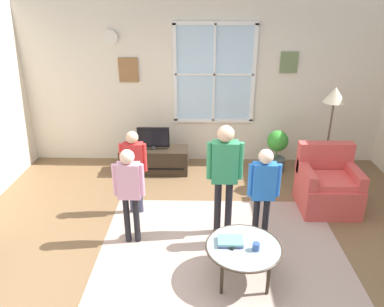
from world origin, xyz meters
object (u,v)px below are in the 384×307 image
(person_pink_shirt, at_px, (129,186))
(person_red_shirt, at_px, (134,163))
(tv_stand, at_px, (154,160))
(person_green_shirt, at_px, (225,168))
(cup, at_px, (256,247))
(armchair, at_px, (327,186))
(television, at_px, (153,138))
(floor_lamp, at_px, (333,105))
(coffee_table, at_px, (244,248))
(book_stack, at_px, (230,241))
(person_blue_shirt, at_px, (263,187))
(remote_near_books, at_px, (235,246))
(potted_plant_by_window, at_px, (277,149))

(person_pink_shirt, bearing_deg, person_red_shirt, 95.09)
(tv_stand, xyz_separation_m, person_green_shirt, (1.05, -1.72, 0.68))
(person_red_shirt, height_order, person_green_shirt, person_green_shirt)
(tv_stand, xyz_separation_m, cup, (1.32, -2.60, 0.23))
(tv_stand, height_order, armchair, armchair)
(tv_stand, height_order, person_pink_shirt, person_pink_shirt)
(television, xyz_separation_m, cup, (1.32, -2.59, -0.17))
(floor_lamp, bearing_deg, coffee_table, -125.31)
(armchair, height_order, person_red_shirt, person_red_shirt)
(coffee_table, bearing_deg, person_green_shirt, 101.10)
(book_stack, bearing_deg, person_pink_shirt, 153.43)
(person_blue_shirt, distance_m, person_green_shirt, 0.49)
(person_green_shirt, bearing_deg, tv_stand, 121.36)
(remote_near_books, bearing_deg, tv_stand, 113.69)
(book_stack, bearing_deg, person_blue_shirt, 54.18)
(person_green_shirt, bearing_deg, person_blue_shirt, -25.83)
(floor_lamp, bearing_deg, remote_near_books, -126.96)
(coffee_table, height_order, potted_plant_by_window, potted_plant_by_window)
(remote_near_books, bearing_deg, floor_lamp, 53.04)
(person_blue_shirt, relative_size, person_green_shirt, 0.86)
(television, bearing_deg, potted_plant_by_window, 2.82)
(armchair, bearing_deg, person_green_shirt, -156.61)
(coffee_table, relative_size, person_red_shirt, 0.67)
(television, bearing_deg, tv_stand, 90.00)
(person_red_shirt, relative_size, potted_plant_by_window, 1.66)
(potted_plant_by_window, bearing_deg, armchair, -68.02)
(television, height_order, person_blue_shirt, person_blue_shirt)
(cup, xyz_separation_m, potted_plant_by_window, (0.73, 2.69, -0.05))
(armchair, bearing_deg, tv_stand, 156.89)
(armchair, xyz_separation_m, person_green_shirt, (-1.48, -0.64, 0.56))
(tv_stand, bearing_deg, cup, -62.98)
(book_stack, relative_size, potted_plant_by_window, 0.37)
(floor_lamp, bearing_deg, book_stack, -128.41)
(television, relative_size, armchair, 0.61)
(potted_plant_by_window, bearing_deg, person_red_shirt, -147.65)
(tv_stand, relative_size, television, 2.14)
(book_stack, relative_size, person_red_shirt, 0.22)
(person_blue_shirt, height_order, person_green_shirt, person_green_shirt)
(person_blue_shirt, bearing_deg, person_pink_shirt, 180.00)
(cup, distance_m, potted_plant_by_window, 2.79)
(coffee_table, distance_m, cup, 0.14)
(book_stack, bearing_deg, television, 113.38)
(tv_stand, height_order, person_red_shirt, person_red_shirt)
(book_stack, height_order, person_green_shirt, person_green_shirt)
(tv_stand, distance_m, person_green_shirt, 2.13)
(person_blue_shirt, distance_m, potted_plant_by_window, 2.14)
(person_red_shirt, bearing_deg, tv_stand, 85.33)
(person_red_shirt, relative_size, floor_lamp, 0.75)
(person_red_shirt, xyz_separation_m, person_blue_shirt, (1.58, -0.66, 0.03))
(remote_near_books, xyz_separation_m, potted_plant_by_window, (0.94, 2.64, -0.02))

